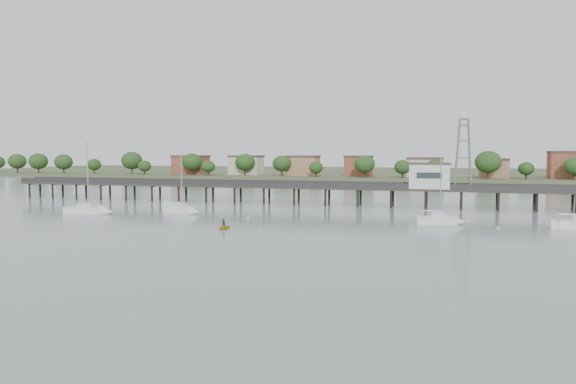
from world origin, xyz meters
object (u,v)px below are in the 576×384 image
Objects in this scene: sailboat_a at (93,211)px; white_tender at (171,204)px; sailboat_b at (185,210)px; pier at (312,187)px; sailboat_c at (444,220)px; yellow_dinghy at (224,229)px; lattice_tower at (463,154)px.

sailboat_a is 3.55× the size of white_tender.
white_tender is (-9.62, 12.47, -0.20)m from sailboat_b.
sailboat_c is (28.41, -26.98, -3.14)m from pier.
sailboat_b is (-46.62, 2.42, -0.00)m from sailboat_c.
sailboat_b is 15.76m from white_tender.
sailboat_b reaches higher than yellow_dinghy.
sailboat_c is at bearing 7.74° from sailboat_b.
lattice_tower is 55.17m from yellow_dinghy.
sailboat_b reaches higher than pier.
sailboat_a reaches higher than sailboat_b.
lattice_tower is 61.49m from white_tender.
sailboat_a is at bearing -139.22° from pier.
pier is 10.54× the size of sailboat_a.
lattice_tower is 1.09× the size of sailboat_a.
pier reaches higher than white_tender.
sailboat_b is at bearing -153.71° from lattice_tower.
sailboat_c is 34.75m from yellow_dinghy.
sailboat_b is at bearing -126.57° from pier.
pier is 30.74m from sailboat_b.
pier is 12.73× the size of sailboat_b.
lattice_tower is 56.43m from sailboat_b.
white_tender is at bearing 150.38° from sailboat_c.
sailboat_c is 46.68m from sailboat_b.
white_tender is (6.51, 17.55, -0.18)m from sailboat_a.
sailboat_a is (-16.14, -5.08, -0.01)m from sailboat_b.
yellow_dinghy is (15.02, -16.87, -0.65)m from sailboat_b.
white_tender is at bearing 130.55° from yellow_dinghy.
lattice_tower is at bearing 17.05° from sailboat_a.
lattice_tower is 1.32× the size of sailboat_b.
sailboat_b is (-49.72, -24.56, -10.45)m from lattice_tower.
sailboat_c is 58.18m from white_tender.
sailboat_b is 0.83× the size of sailboat_a.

